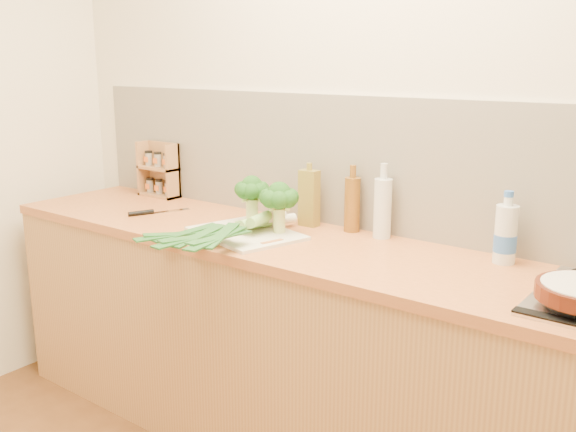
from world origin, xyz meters
name	(u,v)px	position (x,y,z in m)	size (l,w,h in m)	color
room_shell	(377,166)	(0.00, 1.49, 1.17)	(3.50, 3.50, 3.50)	beige
counter	(334,359)	(0.00, 1.20, 0.45)	(3.20, 0.62, 0.90)	#B2834A
chopping_board	(246,233)	(-0.38, 1.14, 0.91)	(0.43, 0.32, 0.01)	silver
broccoli_left	(252,191)	(-0.45, 1.25, 1.05)	(0.14, 0.15, 0.20)	#B9CB76
broccoli_right	(279,198)	(-0.27, 1.21, 1.05)	(0.15, 0.16, 0.20)	#B9CB76
leek_front	(237,226)	(-0.41, 1.12, 0.94)	(0.30, 0.65, 0.04)	white
leek_mid	(239,226)	(-0.36, 1.07, 0.95)	(0.12, 0.66, 0.04)	white
leek_back	(249,224)	(-0.31, 1.07, 0.97)	(0.18, 0.65, 0.04)	white
chefs_knife	(149,212)	(-0.96, 1.14, 0.91)	(0.13, 0.28, 0.02)	silver
spice_rack	(160,173)	(-1.21, 1.44, 1.02)	(0.23, 0.09, 0.27)	#A47046
oil_tin	(309,198)	(-0.27, 1.41, 1.02)	(0.08, 0.05, 0.27)	olive
glass_bottle	(383,207)	(0.07, 1.43, 1.02)	(0.07, 0.07, 0.29)	silver
amber_bottle	(352,203)	(-0.08, 1.44, 1.02)	(0.06, 0.06, 0.27)	brown
water_bottle	(505,236)	(0.56, 1.40, 1.00)	(0.08, 0.08, 0.23)	silver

